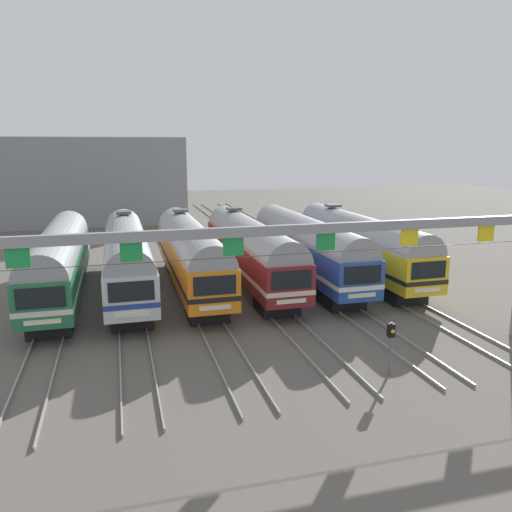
# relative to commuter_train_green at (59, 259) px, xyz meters

# --- Properties ---
(ground_plane) EXTENTS (160.00, 160.00, 0.00)m
(ground_plane) POSITION_rel_commuter_train_green_xyz_m (10.67, 0.01, -2.69)
(ground_plane) COLOR #5B564F
(track_bed) EXTENTS (22.84, 70.00, 0.15)m
(track_bed) POSITION_rel_commuter_train_green_xyz_m (10.67, 17.01, -2.61)
(track_bed) COLOR gray
(track_bed) RESTS_ON ground
(commuter_train_green) EXTENTS (2.88, 18.06, 4.77)m
(commuter_train_green) POSITION_rel_commuter_train_green_xyz_m (0.00, 0.00, 0.00)
(commuter_train_green) COLOR #236B42
(commuter_train_green) RESTS_ON ground
(commuter_train_silver) EXTENTS (2.88, 18.06, 5.05)m
(commuter_train_silver) POSITION_rel_commuter_train_green_xyz_m (4.27, 0.00, 0.00)
(commuter_train_silver) COLOR silver
(commuter_train_silver) RESTS_ON ground
(commuter_train_orange) EXTENTS (2.88, 18.06, 5.05)m
(commuter_train_orange) POSITION_rel_commuter_train_green_xyz_m (8.53, 0.00, 0.00)
(commuter_train_orange) COLOR orange
(commuter_train_orange) RESTS_ON ground
(commuter_train_maroon) EXTENTS (2.88, 18.06, 5.05)m
(commuter_train_maroon) POSITION_rel_commuter_train_green_xyz_m (12.80, 0.00, 0.00)
(commuter_train_maroon) COLOR maroon
(commuter_train_maroon) RESTS_ON ground
(commuter_train_blue) EXTENTS (2.88, 18.06, 4.77)m
(commuter_train_blue) POSITION_rel_commuter_train_green_xyz_m (17.06, 0.00, 0.00)
(commuter_train_blue) COLOR #284C9E
(commuter_train_blue) RESTS_ON ground
(commuter_train_yellow) EXTENTS (2.88, 18.06, 5.05)m
(commuter_train_yellow) POSITION_rel_commuter_train_green_xyz_m (21.33, 0.00, 0.00)
(commuter_train_yellow) COLOR gold
(commuter_train_yellow) RESTS_ON ground
(catenary_gantry) EXTENTS (26.57, 0.44, 6.97)m
(catenary_gantry) POSITION_rel_commuter_train_green_xyz_m (10.67, -13.49, 2.68)
(catenary_gantry) COLOR gray
(catenary_gantry) RESTS_ON ground
(yard_signal_mast) EXTENTS (0.28, 0.35, 2.42)m
(yard_signal_mast) POSITION_rel_commuter_train_green_xyz_m (14.93, -15.93, -0.98)
(yard_signal_mast) COLOR #59595E
(yard_signal_mast) RESTS_ON ground
(maintenance_building) EXTENTS (26.83, 10.00, 10.88)m
(maintenance_building) POSITION_rel_commuter_train_green_xyz_m (-0.93, 35.04, 2.76)
(maintenance_building) COLOR gray
(maintenance_building) RESTS_ON ground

